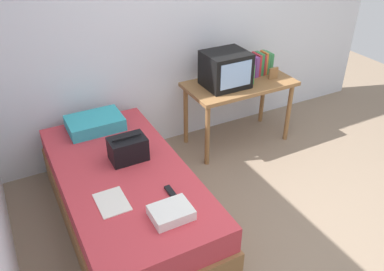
% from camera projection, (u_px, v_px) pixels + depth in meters
% --- Properties ---
extents(ground_plane, '(8.00, 8.00, 0.00)m').
position_uv_depth(ground_plane, '(286.00, 247.00, 3.21)').
color(ground_plane, '#84705B').
extents(wall_back, '(5.20, 0.10, 2.60)m').
position_uv_depth(wall_back, '(175.00, 24.00, 4.02)').
color(wall_back, silver).
rests_on(wall_back, ground).
extents(bed, '(1.00, 2.00, 0.56)m').
position_uv_depth(bed, '(127.00, 198.00, 3.30)').
color(bed, olive).
rests_on(bed, ground).
extents(desk, '(1.16, 0.60, 0.73)m').
position_uv_depth(desk, '(239.00, 90.00, 4.24)').
color(desk, olive).
rests_on(desk, ground).
extents(tv, '(0.44, 0.39, 0.36)m').
position_uv_depth(tv, '(226.00, 69.00, 4.03)').
color(tv, black).
rests_on(tv, desk).
extents(water_bottle, '(0.06, 0.06, 0.20)m').
position_uv_depth(water_bottle, '(252.00, 75.00, 4.12)').
color(water_bottle, green).
rests_on(water_bottle, desk).
extents(book_row, '(0.27, 0.17, 0.24)m').
position_uv_depth(book_row, '(259.00, 64.00, 4.33)').
color(book_row, '#7A3D89').
rests_on(book_row, desk).
extents(picture_frame, '(0.11, 0.02, 0.12)m').
position_uv_depth(picture_frame, '(273.00, 73.00, 4.25)').
color(picture_frame, olive).
rests_on(picture_frame, desk).
extents(pillow, '(0.50, 0.35, 0.12)m').
position_uv_depth(pillow, '(95.00, 123.00, 3.69)').
color(pillow, '#33A8B7').
rests_on(pillow, bed).
extents(handbag, '(0.30, 0.20, 0.22)m').
position_uv_depth(handbag, '(128.00, 149.00, 3.24)').
color(handbag, black).
rests_on(handbag, bed).
extents(magazine, '(0.21, 0.29, 0.01)m').
position_uv_depth(magazine, '(112.00, 202.00, 2.84)').
color(magazine, white).
rests_on(magazine, bed).
extents(remote_dark, '(0.04, 0.16, 0.02)m').
position_uv_depth(remote_dark, '(171.00, 192.00, 2.92)').
color(remote_dark, black).
rests_on(remote_dark, bed).
extents(folded_towel, '(0.28, 0.22, 0.07)m').
position_uv_depth(folded_towel, '(171.00, 212.00, 2.70)').
color(folded_towel, white).
rests_on(folded_towel, bed).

